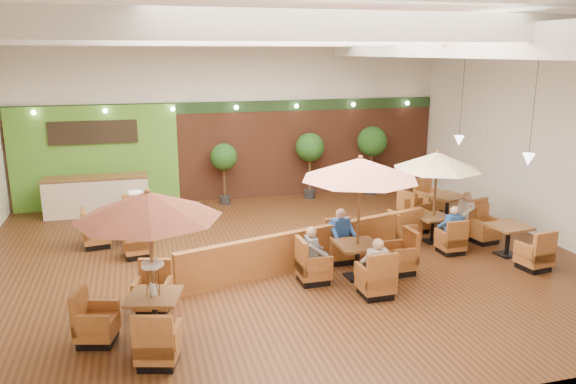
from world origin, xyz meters
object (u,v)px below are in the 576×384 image
object	(u,v)px
topiary_1	(310,150)
diner_4	(464,211)
diner_0	(376,261)
table_3	(126,227)
diner_1	(341,231)
table_1	(359,196)
topiary_0	(224,159)
diner_2	(314,249)
service_counter	(97,196)
table_0	(146,233)
topiary_2	(372,144)
table_5	(437,211)
diner_3	(452,224)
booth_divider	(313,247)
table_4	(508,241)
table_2	(436,179)

from	to	relation	value
topiary_1	diner_4	distance (m)	5.81
diner_0	diner_4	bearing A→B (deg)	41.49
table_3	diner_1	distance (m)	5.48
topiary_1	table_1	bearing A→B (deg)	-98.76
topiary_0	diner_2	size ratio (longest dim) A/B	2.50
service_counter	diner_0	distance (m)	9.51
table_0	diner_4	size ratio (longest dim) A/B	3.33
topiary_1	topiary_2	xyz separation A→B (m)	(2.21, 0.00, 0.10)
service_counter	diner_2	bearing A→B (deg)	-54.58
table_1	diner_2	distance (m)	1.47
table_5	diner_1	bearing A→B (deg)	-168.29
topiary_2	diner_4	xyz separation A→B (m)	(0.40, -5.11, -0.98)
diner_0	diner_3	world-z (taller)	diner_0
booth_divider	table_0	bearing A→B (deg)	-162.84
table_0	diner_1	world-z (taller)	table_0
table_3	booth_divider	bearing A→B (deg)	-41.12
diner_0	topiary_2	bearing A→B (deg)	72.42
service_counter	diner_0	world-z (taller)	diner_0
diner_1	service_counter	bearing A→B (deg)	-53.13
table_3	topiary_2	size ratio (longest dim) A/B	1.17
table_4	diner_4	distance (m)	1.46
table_2	topiary_0	distance (m)	6.87
topiary_1	diner_1	xyz separation A→B (m)	(-1.05, -5.83, -0.87)
table_4	diner_3	bearing A→B (deg)	151.32
table_2	diner_1	bearing A→B (deg)	-167.51
topiary_2	table_0	bearing A→B (deg)	-132.58
diner_1	booth_divider	bearing A→B (deg)	-1.47
table_1	diner_1	bearing A→B (deg)	88.92
diner_0	diner_4	size ratio (longest dim) A/B	0.96
topiary_2	diner_2	xyz separation A→B (m)	(-4.25, -6.82, -0.98)
table_0	topiary_2	xyz separation A→B (m)	(7.64, 8.31, -0.14)
table_3	topiary_0	distance (m)	4.56
table_5	table_3	bearing A→B (deg)	159.02
diner_4	table_0	bearing A→B (deg)	114.31
table_1	topiary_0	size ratio (longest dim) A/B	1.37
topiary_2	table_4	bearing A→B (deg)	-83.25
topiary_1	service_counter	bearing A→B (deg)	-178.30
table_3	diner_0	xyz separation A→B (m)	(4.83, -4.55, 0.29)
table_3	table_5	bearing A→B (deg)	-11.72
table_2	diner_2	size ratio (longest dim) A/B	3.07
topiary_1	table_3	bearing A→B (deg)	-150.96
diner_2	diner_4	xyz separation A→B (m)	(4.65, 1.71, 0.01)
table_2	diner_4	bearing A→B (deg)	-2.00
service_counter	topiary_2	bearing A→B (deg)	1.28
service_counter	diner_4	world-z (taller)	diner_4
service_counter	diner_0	xyz separation A→B (m)	(5.70, -7.61, 0.17)
table_0	topiary_1	distance (m)	9.93
service_counter	topiary_0	world-z (taller)	topiary_0
table_1	table_4	world-z (taller)	table_1
table_5	diner_2	distance (m)	5.60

